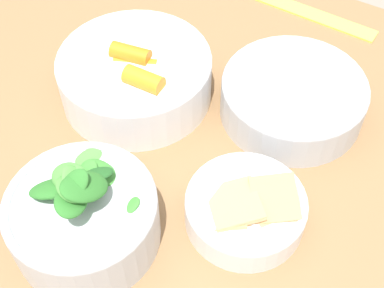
{
  "coord_description": "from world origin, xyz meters",
  "views": [
    {
      "loc": [
        0.21,
        -0.34,
        1.28
      ],
      "look_at": [
        0.01,
        0.0,
        0.79
      ],
      "focal_mm": 50.0,
      "sensor_mm": 36.0,
      "label": 1
    }
  ],
  "objects_px": {
    "bowl_cookies": "(246,209)",
    "ruler": "(298,9)",
    "bowl_carrots": "(136,75)",
    "bowl_greens": "(84,215)",
    "bowl_beans_hotdog": "(292,98)"
  },
  "relations": [
    {
      "from": "bowl_carrots",
      "to": "bowl_cookies",
      "type": "bearing_deg",
      "value": -25.53
    },
    {
      "from": "bowl_greens",
      "to": "bowl_carrots",
      "type": "bearing_deg",
      "value": 109.81
    },
    {
      "from": "bowl_greens",
      "to": "bowl_cookies",
      "type": "height_order",
      "value": "bowl_greens"
    },
    {
      "from": "bowl_greens",
      "to": "bowl_cookies",
      "type": "distance_m",
      "value": 0.17
    },
    {
      "from": "bowl_greens",
      "to": "ruler",
      "type": "relative_size",
      "value": 0.63
    },
    {
      "from": "bowl_beans_hotdog",
      "to": "ruler",
      "type": "relative_size",
      "value": 0.73
    },
    {
      "from": "bowl_cookies",
      "to": "ruler",
      "type": "xyz_separation_m",
      "value": [
        -0.1,
        0.38,
        -0.02
      ]
    },
    {
      "from": "bowl_beans_hotdog",
      "to": "bowl_cookies",
      "type": "xyz_separation_m",
      "value": [
        0.02,
        -0.18,
        -0.0
      ]
    },
    {
      "from": "bowl_carrots",
      "to": "ruler",
      "type": "relative_size",
      "value": 0.79
    },
    {
      "from": "bowl_greens",
      "to": "ruler",
      "type": "bearing_deg",
      "value": 85.39
    },
    {
      "from": "bowl_carrots",
      "to": "bowl_greens",
      "type": "relative_size",
      "value": 1.26
    },
    {
      "from": "bowl_carrots",
      "to": "bowl_cookies",
      "type": "height_order",
      "value": "bowl_carrots"
    },
    {
      "from": "bowl_greens",
      "to": "bowl_beans_hotdog",
      "type": "bearing_deg",
      "value": 67.6
    },
    {
      "from": "bowl_cookies",
      "to": "ruler",
      "type": "bearing_deg",
      "value": 104.58
    },
    {
      "from": "bowl_greens",
      "to": "bowl_beans_hotdog",
      "type": "relative_size",
      "value": 0.86
    }
  ]
}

